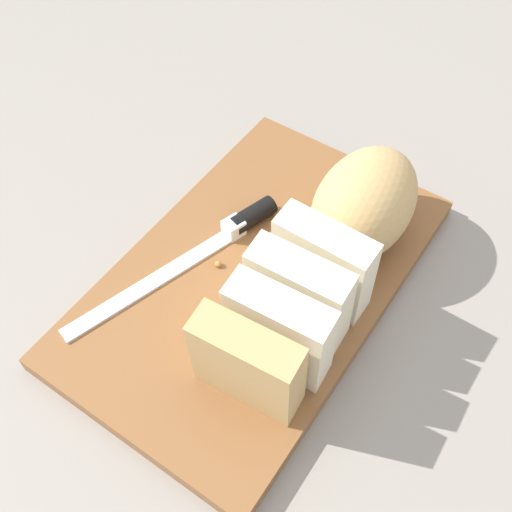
{
  "coord_description": "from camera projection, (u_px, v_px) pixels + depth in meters",
  "views": [
    {
      "loc": [
        0.28,
        0.21,
        0.52
      ],
      "look_at": [
        0.0,
        0.0,
        0.05
      ],
      "focal_mm": 43.39,
      "sensor_mm": 36.0,
      "label": 1
    }
  ],
  "objects": [
    {
      "name": "bread_loaf",
      "position": [
        331.0,
        251.0,
        0.57
      ],
      "size": [
        0.31,
        0.12,
        0.1
      ],
      "rotation": [
        0.0,
        0.0,
        0.09
      ],
      "color": "tan",
      "rests_on": "cutting_board"
    },
    {
      "name": "crumb_near_loaf",
      "position": [
        351.0,
        263.0,
        0.62
      ],
      "size": [
        0.01,
        0.01,
        0.01
      ],
      "primitive_type": "sphere",
      "color": "#A8753D",
      "rests_on": "cutting_board"
    },
    {
      "name": "ground_plane",
      "position": [
        256.0,
        285.0,
        0.63
      ],
      "size": [
        3.0,
        3.0,
        0.0
      ],
      "primitive_type": "plane",
      "color": "gray"
    },
    {
      "name": "bread_knife",
      "position": [
        225.0,
        234.0,
        0.64
      ],
      "size": [
        0.25,
        0.08,
        0.02
      ],
      "rotation": [
        0.0,
        0.0,
        -0.25
      ],
      "color": "silver",
      "rests_on": "cutting_board"
    },
    {
      "name": "crumb_stray_left",
      "position": [
        272.0,
        234.0,
        0.64
      ],
      "size": [
        0.0,
        0.0,
        0.0
      ],
      "primitive_type": "sphere",
      "color": "#A8753D",
      "rests_on": "cutting_board"
    },
    {
      "name": "crumb_stray_right",
      "position": [
        319.0,
        273.0,
        0.61
      ],
      "size": [
        0.01,
        0.01,
        0.01
      ],
      "primitive_type": "sphere",
      "color": "#A8753D",
      "rests_on": "cutting_board"
    },
    {
      "name": "crumb_near_knife",
      "position": [
        218.0,
        264.0,
        0.62
      ],
      "size": [
        0.01,
        0.01,
        0.01
      ],
      "primitive_type": "sphere",
      "color": "#A8753D",
      "rests_on": "cutting_board"
    },
    {
      "name": "cutting_board",
      "position": [
        256.0,
        280.0,
        0.62
      ],
      "size": [
        0.41,
        0.27,
        0.02
      ],
      "primitive_type": "cube",
      "rotation": [
        0.0,
        0.0,
        0.05
      ],
      "color": "brown",
      "rests_on": "ground_plane"
    }
  ]
}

